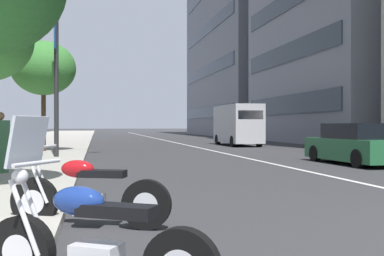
% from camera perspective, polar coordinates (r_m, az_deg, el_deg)
% --- Properties ---
extents(sidewalk_right_plaza, '(160.00, 8.96, 0.15)m').
position_cam_1_polar(sidewalk_right_plaza, '(34.22, -19.99, -1.89)').
color(sidewalk_right_plaza, '#A39E93').
rests_on(sidewalk_right_plaza, ground).
extents(lane_centre_stripe, '(110.00, 0.16, 0.01)m').
position_cam_1_polar(lane_centre_stripe, '(39.36, -2.59, -1.69)').
color(lane_centre_stripe, silver).
rests_on(lane_centre_stripe, ground).
extents(motorcycle_mid_row, '(1.15, 1.84, 1.47)m').
position_cam_1_polar(motorcycle_mid_row, '(3.93, -12.18, -13.67)').
color(motorcycle_mid_row, black).
rests_on(motorcycle_mid_row, ground).
extents(motorcycle_far_end_row, '(0.96, 2.15, 1.11)m').
position_cam_1_polar(motorcycle_far_end_row, '(6.48, -12.71, -8.19)').
color(motorcycle_far_end_row, black).
rests_on(motorcycle_far_end_row, ground).
extents(car_approaching_light, '(4.43, 1.99, 1.46)m').
position_cam_1_polar(car_approaching_light, '(17.51, 19.72, -1.97)').
color(car_approaching_light, '#236038').
rests_on(car_approaching_light, ground).
extents(delivery_van_ahead, '(5.84, 2.06, 2.76)m').
position_cam_1_polar(delivery_van_ahead, '(31.93, 5.61, 0.47)').
color(delivery_van_ahead, '#B7B7BC').
rests_on(delivery_van_ahead, ground).
extents(street_lamp_with_banners, '(1.26, 2.46, 9.49)m').
position_cam_1_polar(street_lamp_with_banners, '(19.48, -15.45, 13.12)').
color(street_lamp_with_banners, '#232326').
rests_on(street_lamp_with_banners, sidewalk_right_plaza).
extents(street_tree_mid_sidewalk, '(3.08, 3.08, 5.32)m').
position_cam_1_polar(street_tree_mid_sidewalk, '(23.67, -17.84, 7.01)').
color(street_tree_mid_sidewalk, '#473323').
rests_on(street_tree_mid_sidewalk, sidewalk_right_plaza).
extents(pedestrian_on_plaza, '(0.47, 0.47, 1.59)m').
position_cam_1_polar(pedestrian_on_plaza, '(13.02, -22.56, -1.63)').
color(pedestrian_on_plaza, '#3F724C').
rests_on(pedestrian_on_plaza, sidewalk_right_plaza).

